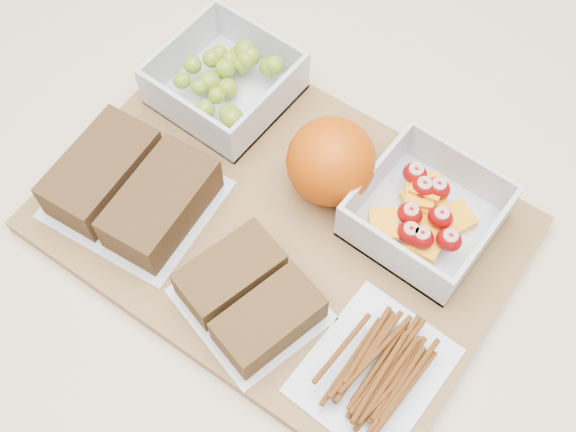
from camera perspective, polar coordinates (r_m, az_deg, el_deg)
name	(u,v)px	position (r m, az deg, el deg)	size (l,w,h in m)	color
ground	(288,426)	(1.55, 0.00, -16.27)	(4.00, 4.00, 0.00)	gray
counter	(288,360)	(1.11, 0.00, -11.30)	(1.20, 0.90, 0.90)	beige
cutting_board	(280,224)	(0.68, -0.61, -0.65)	(0.42, 0.30, 0.02)	olive
grape_container	(227,81)	(0.74, -4.84, 10.55)	(0.12, 0.12, 0.05)	silver
fruit_container	(425,214)	(0.67, 10.78, 0.15)	(0.12, 0.12, 0.05)	silver
orange	(331,162)	(0.66, 3.42, 4.32)	(0.08, 0.08, 0.08)	#CB4B04
sandwich_bag_left	(132,188)	(0.68, -12.26, 2.15)	(0.16, 0.15, 0.04)	silver
sandwich_bag_center	(250,297)	(0.62, -3.06, -6.42)	(0.14, 0.13, 0.04)	silver
pretzel_bag	(375,366)	(0.61, 6.92, -11.67)	(0.10, 0.13, 0.03)	silver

